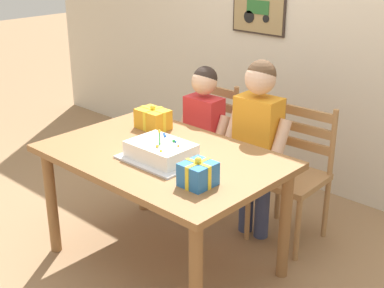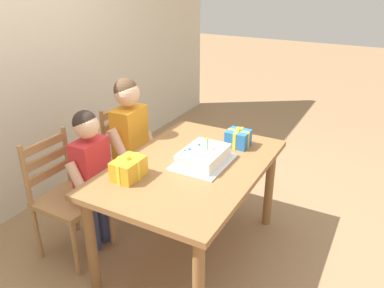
{
  "view_description": "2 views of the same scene",
  "coord_description": "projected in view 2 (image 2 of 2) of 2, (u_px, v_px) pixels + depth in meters",
  "views": [
    {
      "loc": [
        2.08,
        -1.99,
        1.96
      ],
      "look_at": [
        0.16,
        0.09,
        0.83
      ],
      "focal_mm": 49.76,
      "sensor_mm": 36.0,
      "label": 1
    },
    {
      "loc": [
        -2.06,
        -1.13,
        1.97
      ],
      "look_at": [
        0.11,
        0.05,
        0.85
      ],
      "focal_mm": 35.87,
      "sensor_mm": 36.0,
      "label": 2
    }
  ],
  "objects": [
    {
      "name": "chair_right",
      "position": [
        132.0,
        154.0,
        3.43
      ],
      "size": [
        0.44,
        0.44,
        0.92
      ],
      "color": "#A87A4C",
      "rests_on": "ground"
    },
    {
      "name": "gift_box_beside_cake",
      "position": [
        129.0,
        169.0,
        2.44
      ],
      "size": [
        0.22,
        0.16,
        0.17
      ],
      "color": "gold",
      "rests_on": "dining_table"
    },
    {
      "name": "child_younger",
      "position": [
        92.0,
        168.0,
        2.75
      ],
      "size": [
        0.4,
        0.23,
        1.11
      ],
      "color": "#38426B",
      "rests_on": "ground"
    },
    {
      "name": "chair_left",
      "position": [
        66.0,
        197.0,
        2.79
      ],
      "size": [
        0.42,
        0.42,
        0.92
      ],
      "color": "#A87A4C",
      "rests_on": "ground"
    },
    {
      "name": "ground_plane",
      "position": [
        191.0,
        251.0,
        2.95
      ],
      "size": [
        20.0,
        20.0,
        0.0
      ],
      "primitive_type": "plane",
      "color": "#997551"
    },
    {
      "name": "dining_table",
      "position": [
        191.0,
        177.0,
        2.68
      ],
      "size": [
        1.41,
        0.94,
        0.75
      ],
      "color": "olive",
      "rests_on": "ground"
    },
    {
      "name": "back_wall",
      "position": [
        15.0,
        61.0,
        3.12
      ],
      "size": [
        6.4,
        0.11,
        2.6
      ],
      "color": "beige",
      "rests_on": "ground"
    },
    {
      "name": "birthday_cake",
      "position": [
        203.0,
        157.0,
        2.64
      ],
      "size": [
        0.44,
        0.34,
        0.19
      ],
      "color": "silver",
      "rests_on": "dining_table"
    },
    {
      "name": "child_older",
      "position": [
        130.0,
        137.0,
        3.09
      ],
      "size": [
        0.45,
        0.26,
        1.23
      ],
      "color": "#38426B",
      "rests_on": "ground"
    },
    {
      "name": "gift_box_red_large",
      "position": [
        238.0,
        138.0,
        2.89
      ],
      "size": [
        0.16,
        0.17,
        0.16
      ],
      "color": "#286BB7",
      "rests_on": "dining_table"
    }
  ]
}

